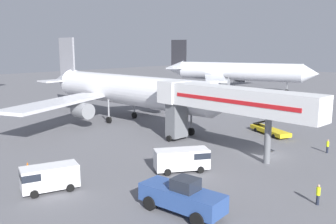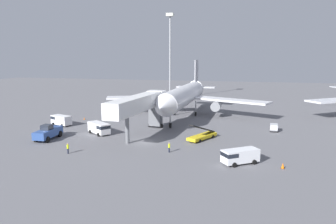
% 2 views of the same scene
% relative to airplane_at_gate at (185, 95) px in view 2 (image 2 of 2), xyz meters
% --- Properties ---
extents(ground_plane, '(300.00, 300.00, 0.00)m').
position_rel_airplane_at_gate_xyz_m(ground_plane, '(-1.56, -26.67, -5.31)').
color(ground_plane, slate).
extents(airplane_at_gate, '(42.56, 43.46, 14.04)m').
position_rel_airplane_at_gate_xyz_m(airplane_at_gate, '(0.00, 0.00, 0.00)').
color(airplane_at_gate, silver).
rests_on(airplane_at_gate, ground).
extents(jet_bridge, '(4.72, 21.74, 7.84)m').
position_rel_airplane_at_gate_xyz_m(jet_bridge, '(-3.77, -21.98, 0.68)').
color(jet_bridge, silver).
rests_on(jet_bridge, ground).
extents(pushback_tug, '(2.99, 6.83, 2.79)m').
position_rel_airplane_at_gate_xyz_m(pushback_tug, '(-19.28, -29.27, -4.03)').
color(pushback_tug, '#2D4C8E').
rests_on(pushback_tug, ground).
extents(belt_loader_truck, '(4.80, 7.10, 3.28)m').
position_rel_airplane_at_gate_xyz_m(belt_loader_truck, '(7.98, -22.31, -4.54)').
color(belt_loader_truck, yellow).
rests_on(belt_loader_truck, ground).
extents(service_van_mid_right, '(5.45, 4.79, 2.07)m').
position_rel_airplane_at_gate_xyz_m(service_van_mid_right, '(15.06, -34.34, -4.12)').
color(service_van_mid_right, white).
rests_on(service_van_mid_right, ground).
extents(service_van_far_left, '(5.61, 4.76, 2.22)m').
position_rel_airplane_at_gate_xyz_m(service_van_far_left, '(-12.07, -23.23, -4.04)').
color(service_van_far_left, white).
rests_on(service_van_far_left, ground).
extents(service_van_near_right, '(5.13, 3.48, 2.23)m').
position_rel_airplane_at_gate_xyz_m(service_van_near_right, '(-23.90, -18.09, -4.04)').
color(service_van_near_right, white).
rests_on(service_van_near_right, ground).
extents(baggage_cart_far_right, '(1.55, 2.30, 1.50)m').
position_rel_airplane_at_gate_xyz_m(baggage_cart_far_right, '(21.01, -12.17, -4.48)').
color(baggage_cart_far_right, '#38383D').
rests_on(baggage_cart_far_right, ground).
extents(ground_crew_worker_foreground, '(0.45, 0.45, 1.68)m').
position_rel_airplane_at_gate_xyz_m(ground_crew_worker_foreground, '(-10.95, -36.16, -4.42)').
color(ground_crew_worker_foreground, '#1E2333').
rests_on(ground_crew_worker_foreground, ground).
extents(ground_crew_worker_midground, '(0.32, 0.32, 1.61)m').
position_rel_airplane_at_gate_xyz_m(ground_crew_worker_midground, '(4.17, -31.58, -4.46)').
color(ground_crew_worker_midground, '#1E2333').
rests_on(ground_crew_worker_midground, ground).
extents(safety_cone_alpha, '(0.51, 0.51, 0.77)m').
position_rel_airplane_at_gate_xyz_m(safety_cone_alpha, '(20.85, -34.82, -4.93)').
color(safety_cone_alpha, black).
rests_on(safety_cone_alpha, ground).
extents(safety_cone_bravo, '(0.38, 0.38, 0.59)m').
position_rel_airplane_at_gate_xyz_m(safety_cone_bravo, '(-22.26, -10.90, -5.02)').
color(safety_cone_bravo, black).
rests_on(safety_cone_bravo, ground).
extents(apron_light_mast, '(2.40, 2.40, 29.80)m').
position_rel_airplane_at_gate_xyz_m(apron_light_mast, '(-12.03, 32.15, 14.89)').
color(apron_light_mast, '#93969B').
rests_on(apron_light_mast, ground).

